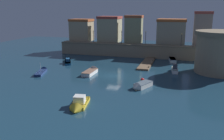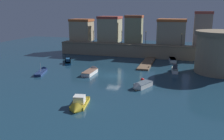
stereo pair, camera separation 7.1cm
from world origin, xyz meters
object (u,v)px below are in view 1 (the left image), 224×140
quay_lamp_1 (122,35)px  moored_boat_3 (141,86)px  mooring_buoy_1 (142,80)px  quay_lamp_3 (181,38)px  mooring_buoy_0 (149,67)px  moored_boat_1 (42,71)px  moored_boat_5 (175,69)px  quay_lamp_0 (93,35)px  quay_lamp_2 (146,36)px  moored_boat_6 (68,61)px  moored_boat_0 (92,71)px  moored_boat_4 (78,105)px  fortress_tower (220,52)px

quay_lamp_1 → moored_boat_3: quay_lamp_1 is taller
moored_boat_3 → mooring_buoy_1: bearing=-148.7°
quay_lamp_3 → mooring_buoy_0: bearing=-119.9°
moored_boat_1 → moored_boat_5: moored_boat_1 is taller
quay_lamp_0 → quay_lamp_3: (24.73, 0.00, -0.02)m
quay_lamp_0 → quay_lamp_2: bearing=0.0°
moored_boat_1 → mooring_buoy_1: bearing=-105.6°
quay_lamp_2 → moored_boat_5: 17.36m
quay_lamp_3 → moored_boat_6: bearing=-156.0°
moored_boat_0 → mooring_buoy_1: moored_boat_0 is taller
moored_boat_1 → moored_boat_3: bearing=-118.4°
moored_boat_1 → moored_boat_4: (15.17, -14.89, 0.13)m
quay_lamp_3 → mooring_buoy_1: bearing=-105.9°
quay_lamp_0 → moored_boat_4: size_ratio=0.61×
mooring_buoy_1 → moored_boat_4: bearing=-111.2°
moored_boat_0 → mooring_buoy_1: size_ratio=8.40×
mooring_buoy_1 → moored_boat_3: bearing=-83.4°
quay_lamp_3 → mooring_buoy_1: (-6.33, -22.16, -5.76)m
fortress_tower → quay_lamp_1: size_ratio=2.86×
quay_lamp_2 → mooring_buoy_1: size_ratio=5.10×
quay_lamp_0 → quay_lamp_1: (8.50, 0.00, 0.13)m
mooring_buoy_1 → moored_boat_5: bearing=55.6°
moored_boat_1 → mooring_buoy_0: (20.89, 11.30, -0.28)m
quay_lamp_1 → mooring_buoy_1: (9.90, -22.16, -5.91)m
quay_lamp_1 → moored_boat_5: (15.41, -14.10, -5.32)m
moored_boat_1 → moored_boat_5: size_ratio=1.37×
fortress_tower → moored_boat_5: bearing=-168.5°
moored_boat_0 → moored_boat_4: 17.99m
moored_boat_1 → moored_boat_3: size_ratio=1.35×
moored_boat_6 → mooring_buoy_0: (20.47, 0.56, -0.34)m
moored_boat_3 → mooring_buoy_0: (-0.86, 15.53, -0.45)m
quay_lamp_3 → moored_boat_4: quay_lamp_3 is taller
quay_lamp_3 → quay_lamp_1: bearing=180.0°
fortress_tower → moored_boat_0: (-25.22, -8.09, -3.98)m
quay_lamp_2 → mooring_buoy_0: size_ratio=5.45×
fortress_tower → moored_boat_0: bearing=-162.2°
fortress_tower → mooring_buoy_0: bearing=176.8°
quay_lamp_1 → moored_boat_0: 21.17m
quay_lamp_0 → mooring_buoy_0: bearing=-32.5°
quay_lamp_2 → moored_boat_3: quay_lamp_2 is taller
quay_lamp_3 → moored_boat_4: (-12.36, -37.72, -5.35)m
quay_lamp_0 → moored_boat_5: 28.24m
quay_lamp_3 → quay_lamp_2: bearing=180.0°
moored_boat_3 → fortress_tower: bearing=161.8°
fortress_tower → moored_boat_4: (-20.27, -25.39, -3.99)m
moored_boat_0 → moored_boat_3: size_ratio=1.26×
fortress_tower → quay_lamp_0: fortress_tower is taller
quay_lamp_0 → moored_boat_1: size_ratio=0.52×
fortress_tower → moored_boat_3: 20.49m
moored_boat_1 → moored_boat_6: bearing=-19.7°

